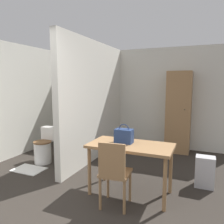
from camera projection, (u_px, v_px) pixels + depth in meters
name	position (u px, v px, depth m)	size (l,w,h in m)	color
wall_back	(133.00, 98.00, 5.84)	(5.17, 0.12, 2.50)	silver
wall_left	(11.00, 101.00, 4.77)	(0.12, 5.05, 2.50)	silver
partition_wall	(95.00, 101.00, 4.70)	(0.12, 2.73, 2.50)	silver
dining_table	(131.00, 150.00, 3.18)	(1.21, 0.64, 0.76)	#997047
wooden_chair	(114.00, 172.00, 2.83)	(0.42, 0.42, 0.91)	#997047
toilet	(44.00, 148.00, 4.53)	(0.36, 0.51, 0.71)	white
handbag	(124.00, 136.00, 3.23)	(0.26, 0.16, 0.28)	navy
wooden_cabinet	(179.00, 112.00, 5.14)	(0.55, 0.46, 1.91)	#997047
bath_mat	(29.00, 169.00, 4.15)	(0.59, 0.40, 0.01)	silver
space_heater	(205.00, 172.00, 3.44)	(0.29, 0.20, 0.50)	#BCBCC1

